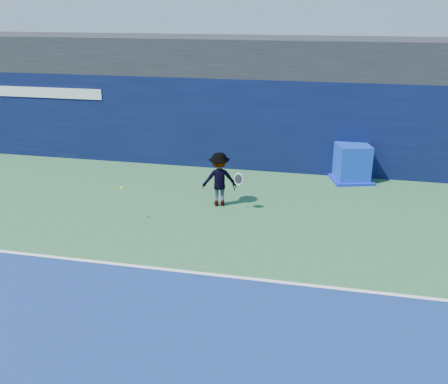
{
  "coord_description": "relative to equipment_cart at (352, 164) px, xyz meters",
  "views": [
    {
      "loc": [
        2.93,
        -5.75,
        5.22
      ],
      "look_at": [
        0.56,
        5.2,
        1.0
      ],
      "focal_mm": 40.0,
      "sensor_mm": 36.0,
      "label": 1
    }
  ],
  "objects": [
    {
      "name": "ground",
      "position": [
        -3.69,
        -9.7,
        -0.53
      ],
      "size": [
        80.0,
        80.0,
        0.0
      ],
      "primitive_type": "plane",
      "color": "#2C6339",
      "rests_on": "ground"
    },
    {
      "name": "equipment_cart",
      "position": [
        0.0,
        0.0,
        0.0
      ],
      "size": [
        1.5,
        1.5,
        1.16
      ],
      "color": "#0D32BA",
      "rests_on": "ground"
    },
    {
      "name": "tennis_ball",
      "position": [
        -5.74,
        -4.56,
        0.4
      ],
      "size": [
        0.07,
        0.07,
        0.07
      ],
      "color": "#CBFC1C",
      "rests_on": "ground"
    },
    {
      "name": "stadium_band",
      "position": [
        -3.69,
        1.8,
        3.07
      ],
      "size": [
        36.0,
        3.0,
        1.2
      ],
      "primitive_type": "cube",
      "color": "black",
      "rests_on": "back_wall_assembly"
    },
    {
      "name": "back_wall_assembly",
      "position": [
        -3.69,
        0.8,
        0.97
      ],
      "size": [
        36.0,
        1.03,
        3.0
      ],
      "color": "#091034",
      "rests_on": "ground"
    },
    {
      "name": "baseline",
      "position": [
        -3.69,
        -6.7,
        -0.52
      ],
      "size": [
        24.0,
        0.1,
        0.01
      ],
      "primitive_type": "cube",
      "color": "white",
      "rests_on": "ground"
    },
    {
      "name": "tennis_player",
      "position": [
        -3.61,
        -2.92,
        0.22
      ],
      "size": [
        1.28,
        0.83,
        1.5
      ],
      "color": "white",
      "rests_on": "ground"
    }
  ]
}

